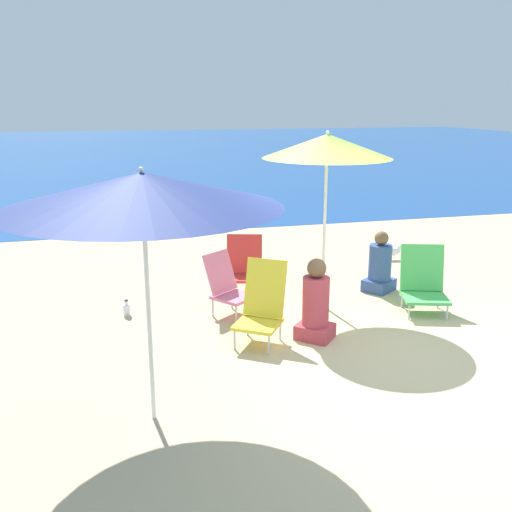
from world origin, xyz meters
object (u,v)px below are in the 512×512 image
(seagull, at_px, (393,251))
(beach_chair_green, at_px, (423,282))
(water_bottle, at_px, (127,309))
(beach_umbrella_navy, at_px, (142,191))
(person_seated_far, at_px, (380,267))
(beach_chair_red, at_px, (244,265))
(beach_umbrella_lime, at_px, (327,146))
(beach_chair_yellow, at_px, (262,304))
(person_seated_near, at_px, (316,305))
(beach_chair_pink, at_px, (227,284))

(seagull, bearing_deg, beach_chair_green, -109.43)
(water_bottle, relative_size, seagull, 0.74)
(beach_umbrella_navy, xyz_separation_m, person_seated_far, (3.21, 2.45, -1.51))
(person_seated_far, bearing_deg, beach_chair_red, -139.99)
(beach_chair_green, xyz_separation_m, seagull, (0.76, 2.16, -0.22))
(beach_chair_red, xyz_separation_m, person_seated_far, (1.75, -0.47, -0.03))
(beach_umbrella_navy, bearing_deg, water_bottle, 92.74)
(beach_umbrella_lime, distance_m, beach_chair_green, 2.00)
(water_bottle, bearing_deg, beach_chair_green, -11.70)
(beach_chair_yellow, bearing_deg, person_seated_near, 24.03)
(beach_chair_green, relative_size, beach_chair_pink, 1.07)
(beach_chair_red, bearing_deg, person_seated_far, 1.25)
(beach_umbrella_lime, height_order, person_seated_near, beach_umbrella_lime)
(beach_chair_red, distance_m, beach_chair_yellow, 1.67)
(person_seated_near, bearing_deg, beach_umbrella_navy, 166.21)
(person_seated_far, bearing_deg, person_seated_near, -82.13)
(person_seated_near, xyz_separation_m, seagull, (2.33, 2.65, -0.24))
(water_bottle, distance_m, seagull, 4.49)
(person_seated_near, height_order, seagull, person_seated_near)
(beach_chair_pink, height_order, person_seated_far, person_seated_far)
(beach_umbrella_lime, height_order, seagull, beach_umbrella_lime)
(beach_umbrella_navy, bearing_deg, beach_chair_yellow, 45.42)
(beach_chair_red, height_order, person_seated_near, person_seated_near)
(person_seated_near, height_order, water_bottle, person_seated_near)
(beach_umbrella_navy, relative_size, beach_chair_yellow, 2.42)
(beach_umbrella_navy, bearing_deg, person_seated_far, 37.41)
(person_seated_far, bearing_deg, water_bottle, -123.46)
(beach_umbrella_navy, bearing_deg, person_seated_near, 32.73)
(beach_umbrella_lime, bearing_deg, beach_umbrella_navy, -137.19)
(beach_chair_green, distance_m, beach_chair_yellow, 2.16)
(seagull, bearing_deg, beach_chair_pink, -151.39)
(beach_chair_pink, distance_m, person_seated_far, 2.18)
(beach_umbrella_navy, height_order, person_seated_near, beach_umbrella_navy)
(beach_chair_red, distance_m, beach_chair_pink, 0.89)
(beach_chair_yellow, relative_size, person_seated_near, 0.96)
(person_seated_near, bearing_deg, beach_chair_green, -29.33)
(person_seated_near, distance_m, water_bottle, 2.29)
(beach_chair_green, bearing_deg, beach_umbrella_navy, -136.46)
(beach_chair_pink, distance_m, person_seated_near, 1.23)
(person_seated_far, xyz_separation_m, water_bottle, (-3.32, -0.08, -0.26))
(beach_chair_yellow, xyz_separation_m, person_seated_far, (1.96, 1.18, -0.08))
(person_seated_near, xyz_separation_m, water_bottle, (-1.93, 1.21, -0.30))
(beach_umbrella_lime, xyz_separation_m, beach_chair_red, (-0.80, 0.84, -1.60))
(beach_chair_green, bearing_deg, beach_chair_yellow, -152.37)
(beach_chair_red, xyz_separation_m, seagull, (2.68, 0.89, -0.22))
(beach_chair_red, relative_size, water_bottle, 3.78)
(beach_chair_pink, bearing_deg, beach_umbrella_navy, -153.20)
(beach_chair_pink, height_order, person_seated_near, person_seated_near)
(beach_umbrella_lime, relative_size, beach_chair_red, 2.87)
(beach_umbrella_lime, xyz_separation_m, beach_chair_green, (1.12, -0.44, -1.60))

